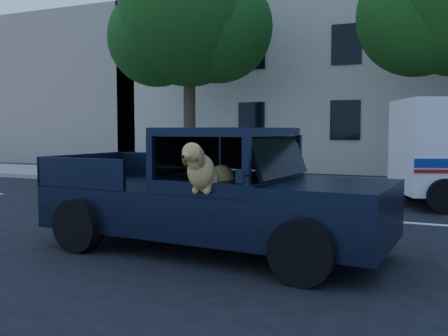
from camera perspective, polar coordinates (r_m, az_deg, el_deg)
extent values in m
plane|color=black|center=(8.42, -9.89, -8.16)|extent=(120.00, 120.00, 0.00)
cube|color=gray|center=(16.78, 7.66, -1.60)|extent=(60.00, 4.00, 0.15)
cylinder|color=#332619|center=(18.54, -3.96, 5.57)|extent=(0.44, 0.44, 4.40)
sphere|color=#133A0E|center=(19.00, -4.02, 17.11)|extent=(5.20, 5.20, 5.20)
sphere|color=#133A0E|center=(19.16, -7.73, 14.53)|extent=(3.60, 3.60, 3.60)
sphere|color=#133A0E|center=(18.74, -0.76, 15.74)|extent=(4.00, 4.00, 4.00)
sphere|color=#133A0E|center=(16.52, 21.25, 15.92)|extent=(3.60, 3.60, 3.60)
cube|color=beige|center=(23.56, 19.94, 10.68)|extent=(26.00, 6.00, 9.00)
cube|color=tan|center=(30.53, -16.57, 8.33)|extent=(12.00, 6.00, 8.00)
cube|color=black|center=(7.53, -1.23, -4.74)|extent=(5.30, 2.35, 0.66)
cube|color=black|center=(6.78, 12.53, -2.37)|extent=(1.63, 2.09, 0.16)
cube|color=black|center=(7.31, 0.46, 4.16)|extent=(1.68, 2.02, 0.12)
cube|color=black|center=(6.99, 6.35, 1.26)|extent=(0.37, 1.73, 0.56)
cube|color=black|center=(6.90, 0.23, -3.99)|extent=(0.59, 0.59, 0.38)
cube|color=black|center=(5.87, 1.85, -0.97)|extent=(0.10, 0.06, 0.16)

